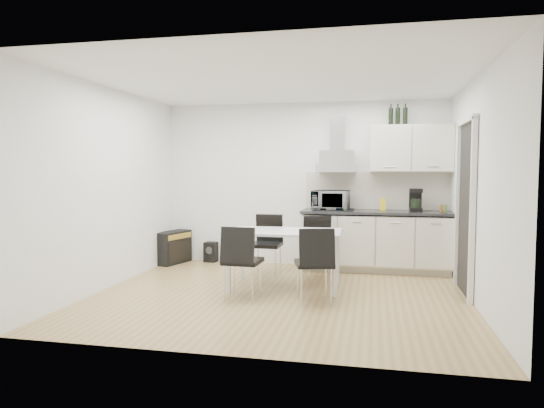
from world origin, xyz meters
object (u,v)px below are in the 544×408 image
at_px(dining_table, 285,237).
at_px(chair_near_right, 314,264).
at_px(floor_speaker, 211,252).
at_px(kitchenette, 378,216).
at_px(guitar_amp, 173,247).
at_px(chair_near_left, 243,262).
at_px(chair_far_right, 320,248).
at_px(chair_far_left, 266,246).

bearing_deg(dining_table, chair_near_right, -55.34).
bearing_deg(chair_near_right, floor_speaker, 117.54).
bearing_deg(chair_near_right, kitchenette, 53.71).
relative_size(guitar_amp, floor_speaker, 2.07).
bearing_deg(chair_near_left, chair_far_right, 59.68).
relative_size(dining_table, chair_far_right, 1.66).
bearing_deg(floor_speaker, kitchenette, 3.10).
distance_m(dining_table, guitar_amp, 2.48).
xyz_separation_m(chair_near_right, guitar_amp, (-2.55, 1.86, -0.17)).
xyz_separation_m(dining_table, floor_speaker, (-1.54, 1.51, -0.51)).
bearing_deg(guitar_amp, chair_near_right, -19.57).
bearing_deg(chair_near_right, chair_far_right, 77.50).
height_order(kitchenette, chair_far_right, kitchenette).
distance_m(chair_far_right, floor_speaker, 2.15).
height_order(guitar_amp, floor_speaker, guitar_amp).
bearing_deg(floor_speaker, dining_table, -37.99).
distance_m(kitchenette, dining_table, 1.80).
relative_size(kitchenette, chair_near_left, 2.86).
distance_m(guitar_amp, floor_speaker, 0.62).
height_order(kitchenette, chair_near_left, kitchenette).
bearing_deg(chair_far_left, chair_near_right, 124.95).
relative_size(chair_near_left, chair_near_right, 1.00).
distance_m(kitchenette, floor_speaker, 2.80).
bearing_deg(kitchenette, guitar_amp, -178.52).
bearing_deg(chair_far_right, dining_table, 39.59).
bearing_deg(chair_far_right, chair_far_left, -22.92).
xyz_separation_m(chair_far_left, guitar_amp, (-1.70, 0.60, -0.17)).
distance_m(chair_far_left, chair_far_right, 0.78).
relative_size(chair_far_right, chair_near_left, 1.00).
relative_size(chair_far_right, chair_near_right, 1.00).
bearing_deg(floor_speaker, guitar_amp, -149.41).
bearing_deg(dining_table, kitchenette, 46.39).
relative_size(chair_near_left, guitar_amp, 1.29).
relative_size(chair_near_right, floor_speaker, 2.67).
distance_m(chair_near_left, chair_near_right, 0.85).
bearing_deg(chair_far_right, chair_near_right, 75.88).
xyz_separation_m(chair_near_right, floor_speaker, (-1.99, 2.11, -0.28)).
xyz_separation_m(dining_table, chair_near_left, (-0.40, -0.63, -0.23)).
height_order(dining_table, chair_far_right, chair_far_right).
relative_size(chair_near_right, guitar_amp, 1.29).
distance_m(kitchenette, chair_far_right, 1.17).
relative_size(kitchenette, chair_far_right, 2.86).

